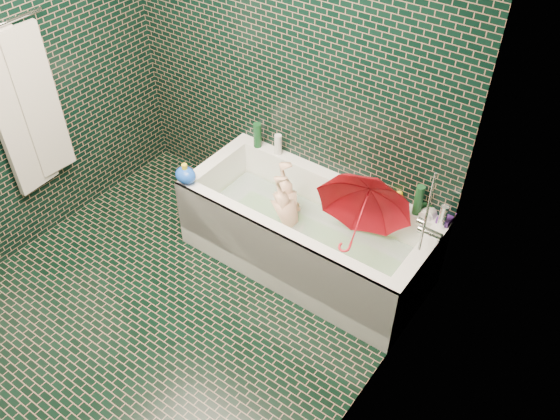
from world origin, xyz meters
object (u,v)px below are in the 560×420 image
Objects in this scene: child at (290,220)px; rubber_duck at (395,196)px; umbrella at (360,218)px; bathtub at (306,240)px; bath_toy at (186,175)px.

child is 0.74m from rubber_duck.
bathtub is at bearing 172.12° from umbrella.
umbrella reaches higher than bathtub.
umbrella is (0.37, 0.03, 0.38)m from bathtub.
bathtub is 2.84× the size of umbrella.
rubber_duck is 1.40m from bath_toy.
bathtub is 0.69m from rubber_duck.
bath_toy reaches higher than child.
umbrella is 1.21m from bath_toy.
child is 7.12× the size of rubber_duck.
umbrella is at bearing 5.20° from bathtub.
child is 1.39× the size of umbrella.
child is at bearing 43.78° from bath_toy.
rubber_duck reaches higher than bathtub.
rubber_duck is (0.08, 0.32, 0.00)m from umbrella.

